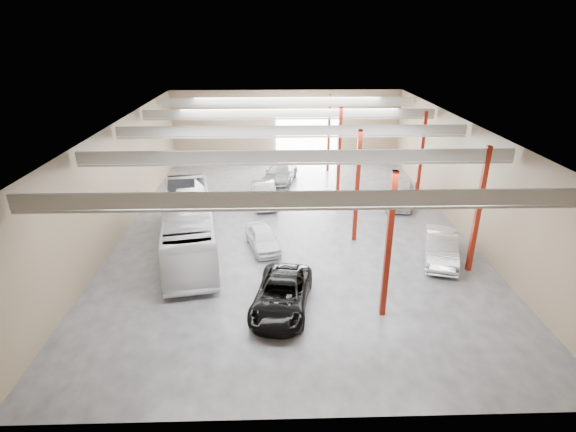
{
  "coord_description": "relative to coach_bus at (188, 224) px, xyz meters",
  "views": [
    {
      "loc": [
        -1.13,
        -27.49,
        12.38
      ],
      "look_at": [
        -0.41,
        -3.25,
        2.2
      ],
      "focal_mm": 28.0,
      "sensor_mm": 36.0,
      "label": 1
    }
  ],
  "objects": [
    {
      "name": "depot_shell",
      "position": [
        6.46,
        3.47,
        3.34
      ],
      "size": [
        22.12,
        32.12,
        7.06
      ],
      "color": "#424246",
      "rests_on": "ground"
    },
    {
      "name": "coach_bus",
      "position": [
        0.0,
        0.0,
        0.0
      ],
      "size": [
        4.88,
        12.05,
        3.27
      ],
      "primitive_type": "imported",
      "rotation": [
        0.0,
        0.0,
        0.19
      ],
      "color": "silver",
      "rests_on": "ground"
    },
    {
      "name": "black_sedan",
      "position": [
        5.44,
        -6.41,
        -0.89
      ],
      "size": [
        3.37,
        5.75,
        1.5
      ],
      "primitive_type": "imported",
      "rotation": [
        0.0,
        0.0,
        -0.17
      ],
      "color": "black",
      "rests_on": "ground"
    },
    {
      "name": "car_row_a",
      "position": [
        4.38,
        -0.01,
        -0.97
      ],
      "size": [
        2.55,
        4.21,
        1.34
      ],
      "primitive_type": "imported",
      "rotation": [
        0.0,
        0.0,
        0.26
      ],
      "color": "silver",
      "rests_on": "ground"
    },
    {
      "name": "car_row_b",
      "position": [
        4.32,
        7.49,
        -0.84
      ],
      "size": [
        2.27,
        5.03,
        1.6
      ],
      "primitive_type": "imported",
      "rotation": [
        0.0,
        0.0,
        0.12
      ],
      "color": "#A4A3A8",
      "rests_on": "ground"
    },
    {
      "name": "car_row_c",
      "position": [
        5.63,
        12.69,
        -0.79
      ],
      "size": [
        3.54,
        6.22,
        1.7
      ],
      "primitive_type": "imported",
      "rotation": [
        0.0,
        0.0,
        -0.21
      ],
      "color": "slate",
      "rests_on": "ground"
    },
    {
      "name": "car_right_near",
      "position": [
        14.62,
        -1.83,
        -0.83
      ],
      "size": [
        3.04,
        5.19,
        1.62
      ],
      "primitive_type": "imported",
      "rotation": [
        0.0,
        0.0,
        -0.29
      ],
      "color": "silver",
      "rests_on": "ground"
    },
    {
      "name": "car_right_far",
      "position": [
        14.62,
        6.99,
        -0.8
      ],
      "size": [
        3.4,
        5.26,
        1.67
      ],
      "primitive_type": "imported",
      "rotation": [
        0.0,
        0.0,
        -0.32
      ],
      "color": "silver",
      "rests_on": "ground"
    }
  ]
}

